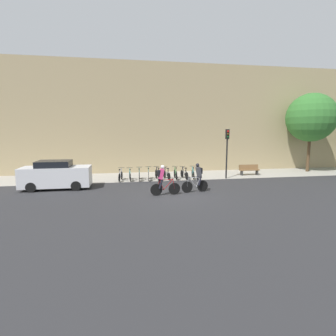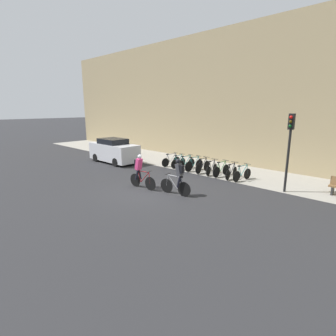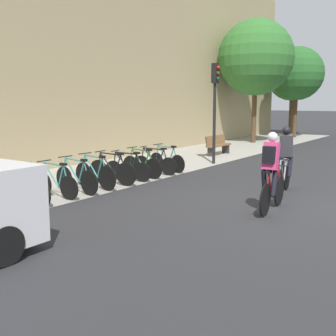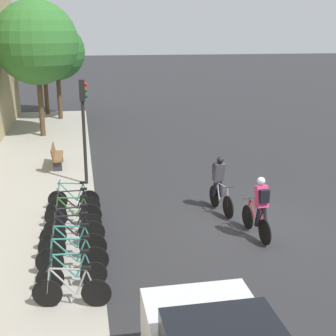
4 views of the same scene
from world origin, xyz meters
name	(u,v)px [view 3 (image 3 of 4)]	position (x,y,z in m)	size (l,w,h in m)	color
ground	(288,206)	(0.00, 0.00, 0.00)	(200.00, 200.00, 0.00)	#2B2B2D
kerb_strip	(86,177)	(0.00, 6.75, 0.00)	(44.00, 4.50, 0.01)	#A39E93
building_facade	(28,29)	(0.00, 9.30, 4.91)	(44.00, 0.60, 9.81)	tan
cyclist_pink	(271,171)	(-0.79, 0.15, 0.95)	(1.80, 0.47, 1.79)	black
cyclist_grey	(285,158)	(1.47, 0.63, 0.95)	(1.74, 0.51, 1.80)	black
parked_bike_0	(33,188)	(-3.25, 5.20, 0.39)	(0.46, 1.64, 0.95)	black
parked_bike_1	(56,183)	(-2.54, 5.20, 0.38)	(0.46, 1.57, 0.94)	black
parked_bike_2	(76,178)	(-1.83, 5.20, 0.40)	(0.46, 1.72, 0.97)	black
parked_bike_3	(95,174)	(-1.12, 5.20, 0.41)	(0.46, 1.72, 0.98)	black
parked_bike_4	(112,171)	(-0.41, 5.20, 0.41)	(0.46, 1.71, 0.99)	black
parked_bike_5	(128,169)	(0.30, 5.20, 0.38)	(0.47, 1.61, 0.94)	black
parked_bike_6	(142,165)	(1.01, 5.20, 0.40)	(0.46, 1.67, 0.97)	black
parked_bike_7	(155,163)	(1.72, 5.20, 0.38)	(0.46, 1.66, 0.94)	black
parked_bike_8	(167,161)	(2.43, 5.20, 0.39)	(0.46, 1.65, 0.95)	black
traffic_light_pole	(215,95)	(5.04, 4.75, 2.68)	(0.26, 0.30, 3.89)	black
bench	(218,145)	(7.61, 5.95, 0.47)	(1.75, 0.44, 0.89)	brown
street_tree_0	(256,58)	(13.97, 6.95, 4.96)	(4.38, 4.38, 7.16)	#4C3823
street_tree_1	(297,74)	(19.09, 6.18, 4.28)	(3.58, 3.58, 6.08)	#4C3823
street_tree_2	(293,75)	(21.05, 7.12, 4.35)	(3.75, 3.75, 6.23)	#4C3823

